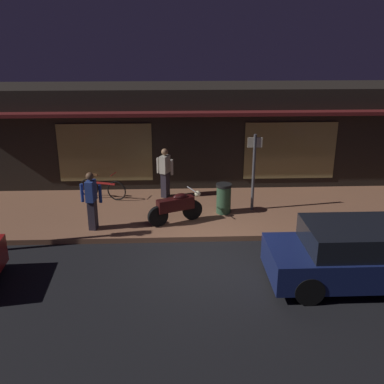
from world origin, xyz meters
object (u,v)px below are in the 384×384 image
trash_bin (224,198)px  parked_car_far (358,255)px  person_photographer (92,200)px  sign_post (254,168)px  bicycle_parked (103,189)px  motorcycle (177,207)px  person_bystander (165,172)px

trash_bin → parked_car_far: 4.73m
person_photographer → sign_post: (4.72, 1.27, 0.48)m
parked_car_far → bicycle_parked: bearing=140.5°
motorcycle → parked_car_far: size_ratio=0.39×
person_photographer → trash_bin: size_ratio=1.80×
parked_car_far → motorcycle: bearing=141.0°
motorcycle → parked_car_far: bearing=-39.0°
motorcycle → person_photographer: 2.41m
person_bystander → trash_bin: person_bystander is taller
person_bystander → bicycle_parked: bearing=-176.8°
person_photographer → sign_post: sign_post is taller
person_bystander → sign_post: size_ratio=0.70×
bicycle_parked → sign_post: sign_post is taller
person_photographer → motorcycle: bearing=8.4°
bicycle_parked → person_photographer: size_ratio=0.95×
sign_post → trash_bin: (-0.92, -0.22, -0.89)m
trash_bin → bicycle_parked: bearing=160.5°
sign_post → bicycle_parked: bearing=166.5°
bicycle_parked → sign_post: bearing=-13.5°
motorcycle → bicycle_parked: bearing=139.6°
person_photographer → parked_car_far: bearing=-24.5°
person_photographer → person_bystander: same height
bicycle_parked → person_photographer: person_photographer is taller
motorcycle → bicycle_parked: (-2.43, 2.07, -0.14)m
motorcycle → trash_bin: 1.60m
person_bystander → sign_post: 3.04m
person_bystander → trash_bin: bearing=-39.6°
bicycle_parked → sign_post: 5.04m
bicycle_parked → person_bystander: size_ratio=0.95×
person_photographer → parked_car_far: person_photographer is taller
person_photographer → bicycle_parked: bearing=91.9°
bicycle_parked → sign_post: (4.80, -1.15, 1.00)m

